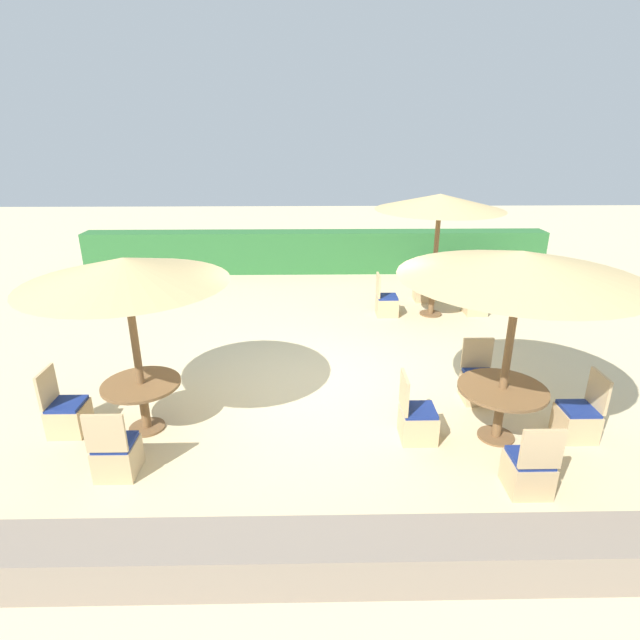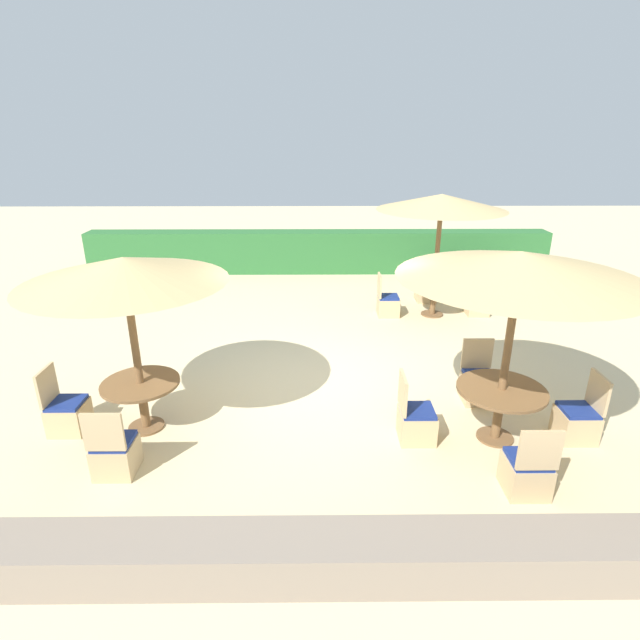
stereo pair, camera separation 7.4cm
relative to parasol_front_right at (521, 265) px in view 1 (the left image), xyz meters
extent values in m
plane|color=beige|center=(-2.32, 1.48, -2.37)|extent=(40.00, 40.00, 0.00)
cube|color=#2D6B33|center=(-2.32, 8.37, -1.79)|extent=(13.00, 0.70, 1.16)
cube|color=gray|center=(-2.32, -2.18, -2.15)|extent=(10.00, 0.56, 0.45)
cylinder|color=brown|center=(0.00, 0.00, -1.14)|extent=(0.10, 0.10, 2.46)
cone|color=tan|center=(0.00, 0.00, 0.01)|extent=(2.89, 2.89, 0.32)
cylinder|color=brown|center=(0.00, 0.00, -2.36)|extent=(0.48, 0.48, 0.03)
cylinder|color=brown|center=(0.00, 0.00, -2.02)|extent=(0.12, 0.12, 0.71)
cylinder|color=brown|center=(0.00, 0.00, -1.64)|extent=(1.14, 1.14, 0.04)
cube|color=tan|center=(-1.06, 0.00, -2.17)|extent=(0.46, 0.46, 0.40)
cube|color=navy|center=(-1.06, 0.00, -1.95)|extent=(0.42, 0.42, 0.05)
cube|color=tan|center=(-1.27, 0.00, -1.68)|extent=(0.04, 0.46, 0.48)
cube|color=tan|center=(0.05, 0.99, -2.17)|extent=(0.46, 0.46, 0.40)
cube|color=navy|center=(0.05, 0.99, -1.95)|extent=(0.42, 0.42, 0.05)
cube|color=tan|center=(0.05, 1.20, -1.68)|extent=(0.46, 0.04, 0.48)
cube|color=tan|center=(1.05, 0.00, -2.17)|extent=(0.46, 0.46, 0.40)
cube|color=navy|center=(1.05, 0.00, -1.95)|extent=(0.42, 0.42, 0.05)
cube|color=tan|center=(1.26, 0.00, -1.68)|extent=(0.04, 0.46, 0.48)
cube|color=tan|center=(-0.03, -1.03, -2.17)|extent=(0.46, 0.46, 0.40)
cube|color=navy|center=(-0.03, -1.03, -1.95)|extent=(0.42, 0.42, 0.05)
cube|color=tan|center=(-0.03, -1.24, -1.68)|extent=(0.46, 0.04, 0.48)
cylinder|color=brown|center=(0.20, 4.74, -1.10)|extent=(0.10, 0.10, 2.55)
cone|color=tan|center=(0.20, 4.74, 0.09)|extent=(2.67, 2.67, 0.32)
cylinder|color=brown|center=(0.20, 4.74, -2.36)|extent=(0.48, 0.48, 0.03)
cylinder|color=brown|center=(0.20, 4.74, -2.03)|extent=(0.12, 0.12, 0.67)
cylinder|color=brown|center=(0.20, 4.74, -1.68)|extent=(1.02, 1.02, 0.04)
cube|color=tan|center=(1.19, 4.77, -2.17)|extent=(0.46, 0.46, 0.40)
cube|color=navy|center=(1.19, 4.77, -1.95)|extent=(0.42, 0.42, 0.05)
cube|color=tan|center=(1.40, 4.77, -1.68)|extent=(0.04, 0.46, 0.48)
cube|color=tan|center=(-0.79, 4.72, -2.17)|extent=(0.46, 0.46, 0.40)
cube|color=navy|center=(-0.79, 4.72, -1.95)|extent=(0.42, 0.42, 0.05)
cube|color=tan|center=(-1.00, 4.72, -1.68)|extent=(0.04, 0.46, 0.48)
cube|color=tan|center=(0.25, 5.71, -2.17)|extent=(0.46, 0.46, 0.40)
cube|color=navy|center=(0.25, 5.71, -1.95)|extent=(0.42, 0.42, 0.05)
cube|color=tan|center=(0.25, 5.92, -1.68)|extent=(0.46, 0.04, 0.48)
cylinder|color=brown|center=(-4.74, 0.30, -1.21)|extent=(0.10, 0.10, 2.33)
cone|color=tan|center=(-4.74, 0.30, -0.12)|extent=(2.54, 2.54, 0.32)
cylinder|color=brown|center=(-4.74, 0.30, -2.36)|extent=(0.48, 0.48, 0.03)
cylinder|color=brown|center=(-4.74, 0.30, -2.04)|extent=(0.12, 0.12, 0.66)
cylinder|color=brown|center=(-4.74, 0.30, -1.69)|extent=(1.03, 1.03, 0.04)
cube|color=tan|center=(-5.74, 0.24, -2.17)|extent=(0.46, 0.46, 0.40)
cube|color=navy|center=(-5.74, 0.24, -1.95)|extent=(0.42, 0.42, 0.05)
cube|color=tan|center=(-5.95, 0.24, -1.68)|extent=(0.04, 0.46, 0.48)
cube|color=tan|center=(-4.77, -0.65, -2.17)|extent=(0.46, 0.46, 0.40)
cube|color=navy|center=(-4.77, -0.65, -1.95)|extent=(0.42, 0.42, 0.05)
cube|color=tan|center=(-4.77, -0.86, -1.68)|extent=(0.46, 0.04, 0.48)
camera|label=1|loc=(-2.46, -5.63, 1.49)|focal=28.00mm
camera|label=2|loc=(-2.39, -5.63, 1.49)|focal=28.00mm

